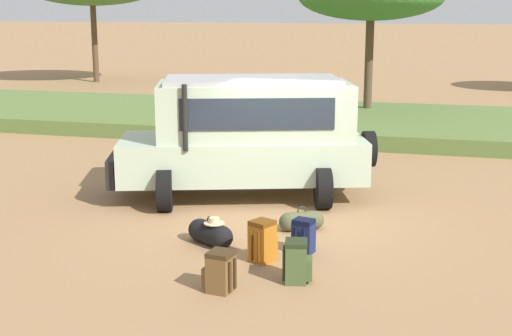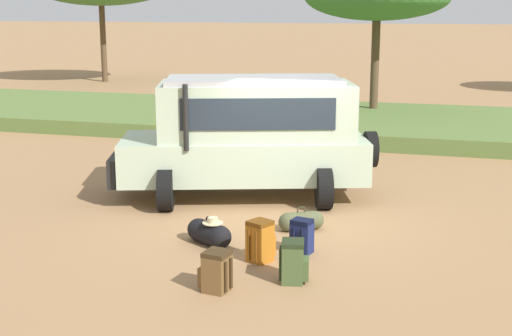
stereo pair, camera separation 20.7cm
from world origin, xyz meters
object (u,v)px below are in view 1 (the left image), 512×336
Objects in this scene: backpack_beside_front_wheel at (263,241)px; backpack_near_rear_wheel at (220,272)px; duffel_bag_soft_canvas at (302,221)px; safari_vehicle at (248,135)px; backpack_cluster_center at (297,262)px; duffel_bag_low_black_case at (210,233)px; backpack_outermost at (304,236)px.

backpack_beside_front_wheel reaches higher than backpack_near_rear_wheel.
safari_vehicle is at bearing 128.44° from duffel_bag_soft_canvas.
backpack_beside_front_wheel is at bearing -98.83° from duffel_bag_soft_canvas.
backpack_cluster_center is at bearing -45.30° from backpack_beside_front_wheel.
backpack_cluster_center is (1.94, -4.29, -1.00)m from safari_vehicle.
safari_vehicle is at bearing 114.35° from backpack_cluster_center.
backpack_cluster_center reaches higher than duffel_bag_low_black_case.
duffel_bag_low_black_case is at bearing 152.78° from backpack_beside_front_wheel.
backpack_outermost is (0.53, 0.56, -0.05)m from backpack_beside_front_wheel.
duffel_bag_low_black_case is at bearing 144.53° from backpack_cluster_center.
safari_vehicle is 4.82m from backpack_cluster_center.
backpack_cluster_center is 1.12m from backpack_near_rear_wheel.
safari_vehicle is 2.70m from duffel_bag_soft_canvas.
backpack_cluster_center is 2.41m from duffel_bag_soft_canvas.
backpack_beside_front_wheel is at bearing 134.70° from backpack_cluster_center.
backpack_beside_front_wheel reaches higher than backpack_outermost.
backpack_beside_front_wheel is 0.97m from backpack_cluster_center.
backpack_cluster_center reaches higher than backpack_near_rear_wheel.
duffel_bag_soft_canvas is (-0.26, 1.12, -0.10)m from backpack_outermost.
safari_vehicle reaches higher than backpack_cluster_center.
backpack_outermost is at bearing -76.75° from duffel_bag_soft_canvas.
backpack_outermost is 1.16m from duffel_bag_soft_canvas.
duffel_bag_soft_canvas is at bearing 100.00° from backpack_cluster_center.
backpack_cluster_center is 1.11× the size of backpack_outermost.
safari_vehicle is 9.55× the size of backpack_near_rear_wheel.
backpack_near_rear_wheel reaches higher than duffel_bag_low_black_case.
backpack_near_rear_wheel is 1.04× the size of backpack_outermost.
duffel_bag_low_black_case is (-0.76, 1.82, -0.08)m from backpack_near_rear_wheel.
safari_vehicle is 9.94× the size of backpack_outermost.
safari_vehicle reaches higher than duffel_bag_soft_canvas.
safari_vehicle is 8.96× the size of backpack_cluster_center.
duffel_bag_low_black_case is 1.73m from duffel_bag_soft_canvas.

